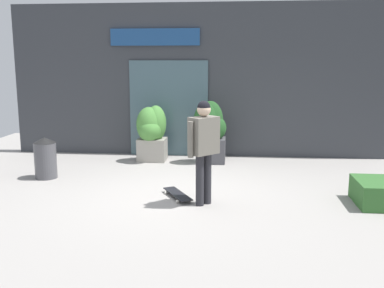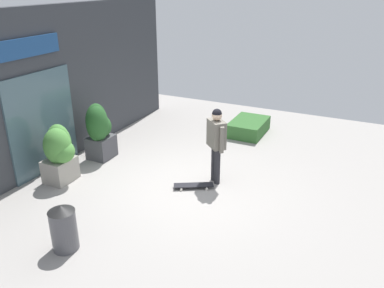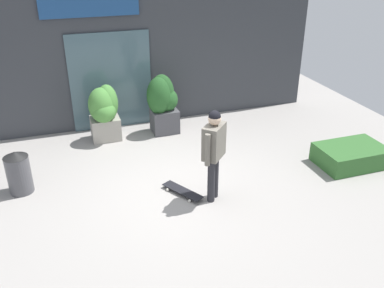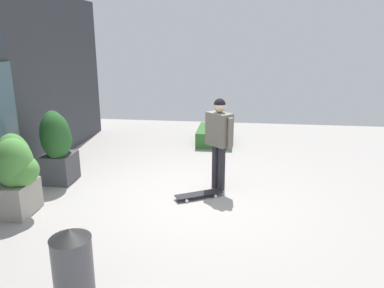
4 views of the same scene
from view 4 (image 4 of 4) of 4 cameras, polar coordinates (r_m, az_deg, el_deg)
name	(u,v)px [view 4 (image 4 of 4)]	position (r m, az deg, el deg)	size (l,w,h in m)	color
ground_plane	(186,197)	(6.53, -0.93, -8.09)	(12.00, 12.00, 0.00)	#9E9993
skateboarder	(219,135)	(6.58, 4.15, 1.43)	(0.50, 0.51, 1.66)	#28282D
skateboard	(199,194)	(6.48, 1.06, -7.66)	(0.59, 0.83, 0.08)	black
planter_box_left	(15,171)	(6.30, -25.33, -3.77)	(0.66, 0.71, 1.27)	gray
planter_box_right	(57,144)	(7.37, -19.92, 0.02)	(0.73, 0.59, 1.38)	#47474C
trash_bin	(73,264)	(4.24, -17.74, -17.02)	(0.43, 0.43, 0.81)	#4C4C51
hedge_ledge	(215,135)	(9.78, 3.58, 1.33)	(1.33, 0.90, 0.39)	#33662D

